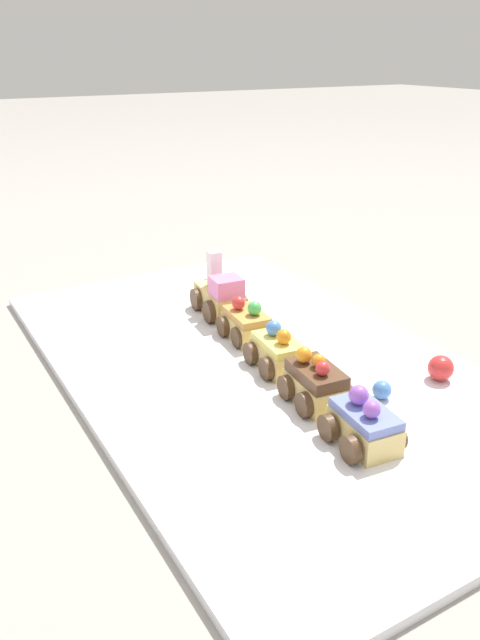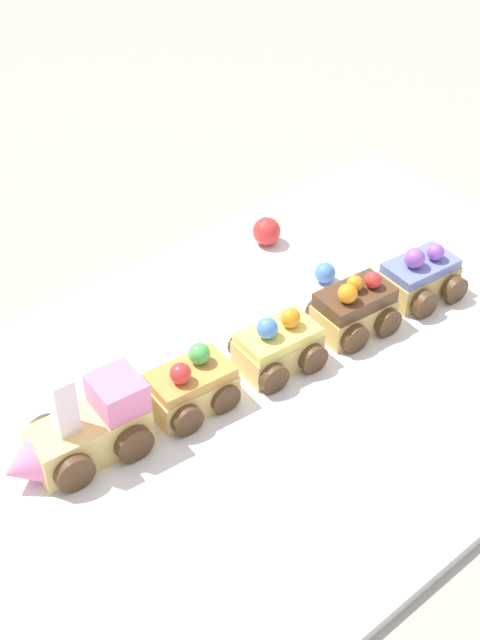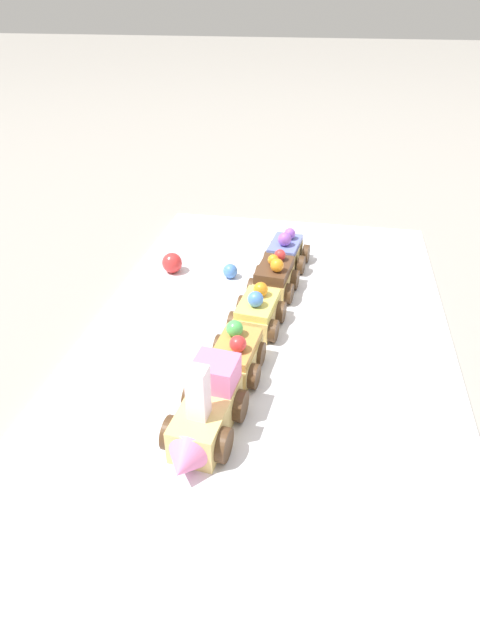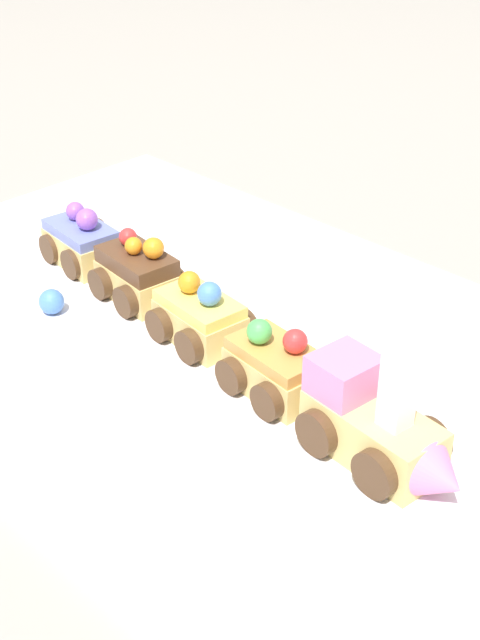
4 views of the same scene
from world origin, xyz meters
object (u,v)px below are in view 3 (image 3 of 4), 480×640
at_px(cake_car_chocolate, 274,279).
at_px(gumball_red, 172,263).
at_px(cake_car_lemon, 257,313).
at_px(gumball_blue, 230,271).
at_px(cake_train_locomotive, 204,415).
at_px(cake_car_blueberry, 287,253).
at_px(cake_car_caramel, 236,356).

xyz_separation_m(cake_car_chocolate, gumball_red, (-0.03, -0.17, -0.01)).
distance_m(cake_car_lemon, gumball_blue, 0.14).
height_order(cake_car_lemon, gumball_red, cake_car_lemon).
xyz_separation_m(cake_car_chocolate, gumball_blue, (-0.03, -0.07, -0.01)).
xyz_separation_m(cake_train_locomotive, cake_car_blueberry, (-0.38, 0.04, -0.01)).
distance_m(gumball_red, gumball_blue, 0.09).
relative_size(cake_train_locomotive, cake_car_caramel, 1.60).
xyz_separation_m(cake_car_blueberry, gumball_blue, (0.06, -0.08, -0.01)).
height_order(cake_car_chocolate, cake_car_blueberry, cake_car_chocolate).
distance_m(cake_train_locomotive, gumball_red, 0.35).
bearing_deg(cake_car_chocolate, cake_train_locomotive, -0.03).
xyz_separation_m(cake_car_caramel, gumball_blue, (-0.22, -0.05, -0.01)).
relative_size(cake_train_locomotive, cake_car_blueberry, 1.60).
distance_m(cake_car_blueberry, gumball_red, 0.18).
height_order(cake_train_locomotive, cake_car_caramel, cake_train_locomotive).
bearing_deg(cake_car_caramel, cake_train_locomotive, 0.00).
bearing_deg(gumball_blue, cake_car_lemon, 26.40).
xyz_separation_m(cake_car_lemon, cake_car_chocolate, (-0.09, 0.01, 0.00)).
bearing_deg(cake_car_caramel, cake_car_lemon, 179.98).
height_order(cake_car_caramel, gumball_red, cake_car_caramel).
xyz_separation_m(cake_car_caramel, gumball_red, (-0.22, -0.15, -0.01)).
height_order(cake_train_locomotive, gumball_blue, cake_train_locomotive).
bearing_deg(gumball_blue, cake_train_locomotive, 7.24).
height_order(cake_car_lemon, cake_car_blueberry, cake_car_blueberry).
height_order(cake_car_caramel, cake_car_lemon, same).
distance_m(cake_car_caramel, cake_car_lemon, 0.10).
bearing_deg(cake_car_blueberry, cake_car_chocolate, 0.27).
height_order(cake_car_lemon, cake_car_chocolate, cake_car_chocolate).
relative_size(cake_train_locomotive, cake_car_lemon, 1.60).
height_order(gumball_red, gumball_blue, gumball_red).
distance_m(cake_car_lemon, gumball_red, 0.20).
relative_size(cake_car_blueberry, gumball_red, 2.55).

